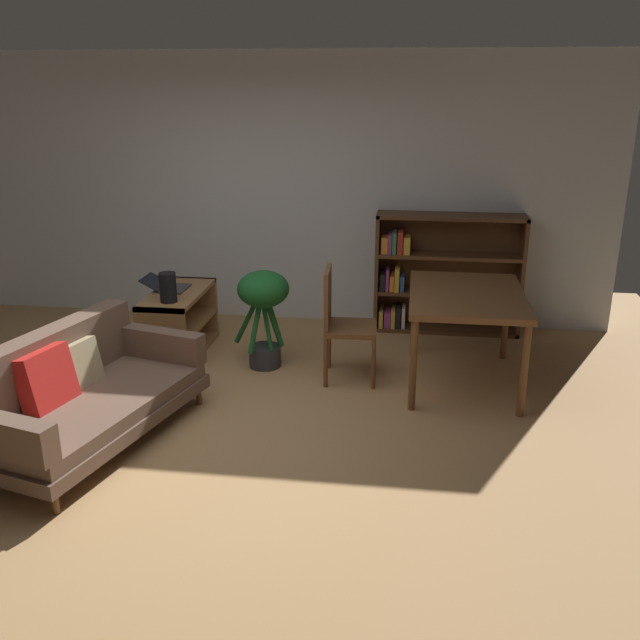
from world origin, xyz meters
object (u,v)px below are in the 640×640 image
media_console (179,323)px  dining_table (466,302)px  fabric_couch (77,393)px  dining_chair_near (341,319)px  desk_speaker (168,287)px  potted_floor_plant (263,303)px  open_laptop (168,286)px  bookshelf (439,274)px

media_console → dining_table: (2.56, -0.33, 0.41)m
fabric_couch → dining_chair_near: dining_chair_near is taller
desk_speaker → potted_floor_plant: (0.82, 0.08, -0.13)m
open_laptop → dining_table: 2.71m
potted_floor_plant → dining_chair_near: (0.70, -0.16, -0.06)m
dining_table → bookshelf: bookshelf is taller
fabric_couch → media_console: size_ratio=1.89×
potted_floor_plant → dining_table: (1.71, -0.11, 0.12)m
desk_speaker → media_console: bearing=95.4°
open_laptop → dining_chair_near: bearing=-15.3°
potted_floor_plant → bookshelf: size_ratio=0.61×
desk_speaker → potted_floor_plant: size_ratio=0.30×
open_laptop → bookshelf: 2.66m
fabric_couch → potted_floor_plant: (1.02, 1.47, 0.23)m
desk_speaker → dining_table: bearing=-0.7°
media_console → potted_floor_plant: (0.85, -0.21, 0.29)m
dining_table → bookshelf: bearing=97.8°
media_console → bookshelf: size_ratio=0.70×
media_console → dining_table: size_ratio=0.79×
open_laptop → bookshelf: bookshelf is taller
dining_table → dining_chair_near: 1.03m
dining_table → open_laptop: bearing=171.4°
desk_speaker → potted_floor_plant: 0.84m
potted_floor_plant → dining_table: size_ratio=0.69×
bookshelf → fabric_couch: bearing=-133.6°
open_laptop → potted_floor_plant: size_ratio=0.46×
potted_floor_plant → fabric_couch: bearing=-124.6°
fabric_couch → open_laptop: bearing=88.2°
media_console → dining_table: bearing=-7.2°
open_laptop → potted_floor_plant: 1.01m
media_console → desk_speaker: bearing=-84.6°
fabric_couch → media_console: (0.17, 1.69, -0.06)m
fabric_couch → desk_speaker: (0.20, 1.39, 0.37)m
potted_floor_plant → dining_chair_near: bearing=-13.3°
fabric_couch → open_laptop: 1.78m
open_laptop → potted_floor_plant: potted_floor_plant is taller
media_console → desk_speaker: 0.52m
open_laptop → dining_table: (2.68, -0.40, 0.09)m
desk_speaker → dining_chair_near: dining_chair_near is taller
bookshelf → desk_speaker: bearing=-151.3°
open_laptop → desk_speaker: 0.41m
bookshelf → dining_table: bearing=-82.2°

